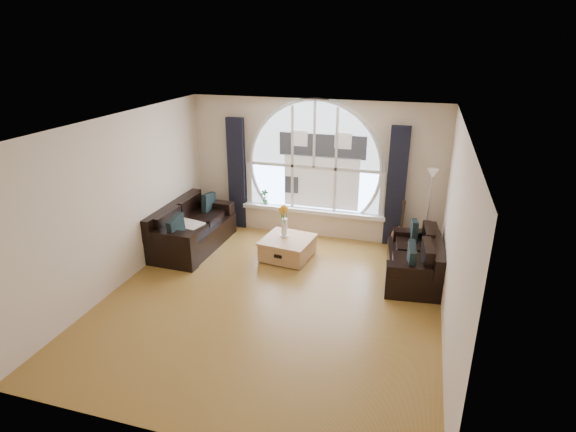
{
  "coord_description": "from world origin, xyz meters",
  "views": [
    {
      "loc": [
        1.98,
        -5.84,
        3.79
      ],
      "look_at": [
        0.0,
        0.9,
        1.05
      ],
      "focal_mm": 28.87,
      "sensor_mm": 36.0,
      "label": 1
    }
  ],
  "objects_px": {
    "sofa_right": "(415,256)",
    "coffee_chest": "(288,247)",
    "sofa_left": "(192,228)",
    "vase_flowers": "(284,217)",
    "floor_lamp": "(428,212)",
    "guitar": "(402,226)",
    "potted_plant": "(265,197)"
  },
  "relations": [
    {
      "from": "vase_flowers",
      "to": "sofa_left",
      "type": "bearing_deg",
      "value": -175.54
    },
    {
      "from": "coffee_chest",
      "to": "floor_lamp",
      "type": "bearing_deg",
      "value": 29.7
    },
    {
      "from": "vase_flowers",
      "to": "potted_plant",
      "type": "height_order",
      "value": "vase_flowers"
    },
    {
      "from": "sofa_left",
      "to": "guitar",
      "type": "distance_m",
      "value": 3.92
    },
    {
      "from": "vase_flowers",
      "to": "floor_lamp",
      "type": "bearing_deg",
      "value": 20.1
    },
    {
      "from": "sofa_left",
      "to": "floor_lamp",
      "type": "bearing_deg",
      "value": 15.55
    },
    {
      "from": "vase_flowers",
      "to": "potted_plant",
      "type": "xyz_separation_m",
      "value": [
        -0.75,
        1.11,
        -0.06
      ]
    },
    {
      "from": "potted_plant",
      "to": "coffee_chest",
      "type": "bearing_deg",
      "value": -54.66
    },
    {
      "from": "vase_flowers",
      "to": "floor_lamp",
      "type": "relative_size",
      "value": 0.44
    },
    {
      "from": "vase_flowers",
      "to": "potted_plant",
      "type": "relative_size",
      "value": 2.26
    },
    {
      "from": "vase_flowers",
      "to": "guitar",
      "type": "relative_size",
      "value": 0.66
    },
    {
      "from": "coffee_chest",
      "to": "floor_lamp",
      "type": "height_order",
      "value": "floor_lamp"
    },
    {
      "from": "floor_lamp",
      "to": "guitar",
      "type": "bearing_deg",
      "value": -160.85
    },
    {
      "from": "sofa_left",
      "to": "vase_flowers",
      "type": "relative_size",
      "value": 2.73
    },
    {
      "from": "sofa_left",
      "to": "coffee_chest",
      "type": "xyz_separation_m",
      "value": [
        1.87,
        0.07,
        -0.19
      ]
    },
    {
      "from": "sofa_left",
      "to": "guitar",
      "type": "bearing_deg",
      "value": 14.91
    },
    {
      "from": "floor_lamp",
      "to": "potted_plant",
      "type": "height_order",
      "value": "floor_lamp"
    },
    {
      "from": "coffee_chest",
      "to": "sofa_left",
      "type": "bearing_deg",
      "value": -170.44
    },
    {
      "from": "vase_flowers",
      "to": "guitar",
      "type": "xyz_separation_m",
      "value": [
        2.03,
        0.75,
        -0.24
      ]
    },
    {
      "from": "sofa_right",
      "to": "guitar",
      "type": "xyz_separation_m",
      "value": [
        -0.28,
        0.93,
        0.13
      ]
    },
    {
      "from": "sofa_left",
      "to": "floor_lamp",
      "type": "relative_size",
      "value": 1.19
    },
    {
      "from": "floor_lamp",
      "to": "potted_plant",
      "type": "relative_size",
      "value": 5.16
    },
    {
      "from": "sofa_left",
      "to": "potted_plant",
      "type": "bearing_deg",
      "value": 52.11
    },
    {
      "from": "sofa_left",
      "to": "coffee_chest",
      "type": "distance_m",
      "value": 1.88
    },
    {
      "from": "vase_flowers",
      "to": "floor_lamp",
      "type": "distance_m",
      "value": 2.63
    },
    {
      "from": "guitar",
      "to": "vase_flowers",
      "type": "bearing_deg",
      "value": -151.96
    },
    {
      "from": "sofa_right",
      "to": "coffee_chest",
      "type": "bearing_deg",
      "value": 170.67
    },
    {
      "from": "sofa_left",
      "to": "potted_plant",
      "type": "relative_size",
      "value": 6.15
    },
    {
      "from": "sofa_left",
      "to": "sofa_right",
      "type": "distance_m",
      "value": 4.09
    },
    {
      "from": "sofa_right",
      "to": "guitar",
      "type": "bearing_deg",
      "value": 99.94
    },
    {
      "from": "potted_plant",
      "to": "guitar",
      "type": "bearing_deg",
      "value": -7.25
    },
    {
      "from": "coffee_chest",
      "to": "vase_flowers",
      "type": "xyz_separation_m",
      "value": [
        -0.08,
        0.07,
        0.56
      ]
    }
  ]
}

